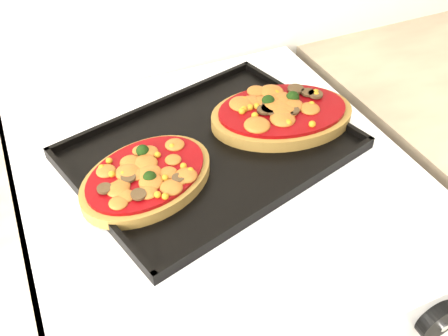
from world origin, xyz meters
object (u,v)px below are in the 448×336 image
pizza_left (147,176)px  pizza_right (282,113)px  baking_tray (211,148)px  stove (218,323)px

pizza_left → pizza_right: (0.25, 0.05, 0.00)m
baking_tray → pizza_left: pizza_left is taller
pizza_left → pizza_right: 0.26m
pizza_right → pizza_left: bearing=-168.5°
stove → pizza_right: pizza_right is taller
stove → pizza_right: size_ratio=3.77×
baking_tray → pizza_right: size_ratio=1.75×
stove → baking_tray: (0.01, 0.03, 0.47)m
stove → pizza_left: 0.49m
baking_tray → pizza_left: 0.12m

